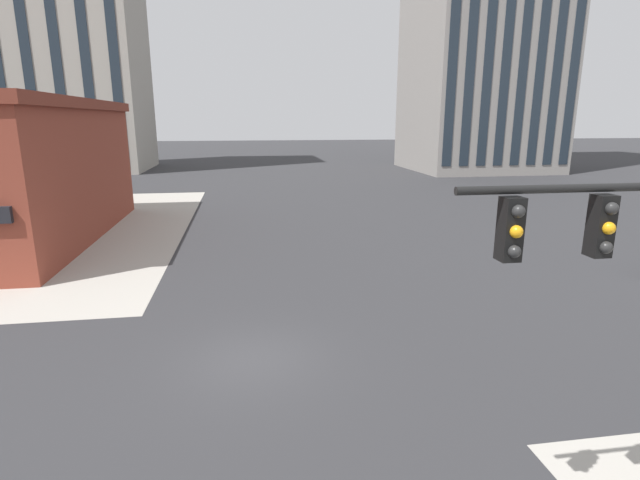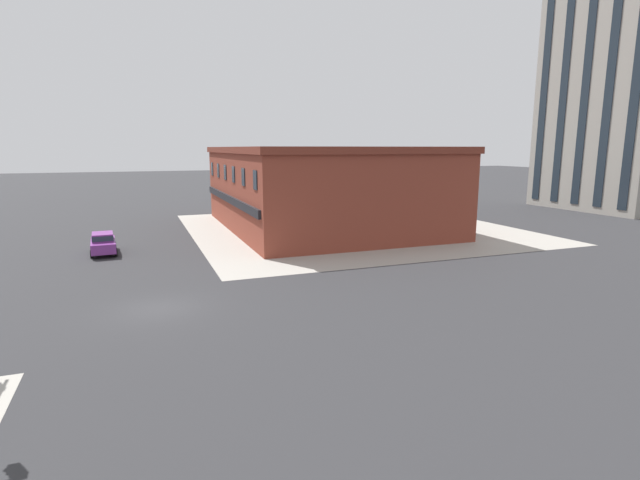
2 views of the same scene
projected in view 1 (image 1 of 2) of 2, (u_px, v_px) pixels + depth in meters
The scene contains 1 object.
ground_plane at pixel (253, 360), 14.78m from camera, with size 320.00×320.00×0.00m, color #2D2D30.
Camera 1 is at (-0.06, -13.61, 7.11)m, focal length 27.23 mm.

